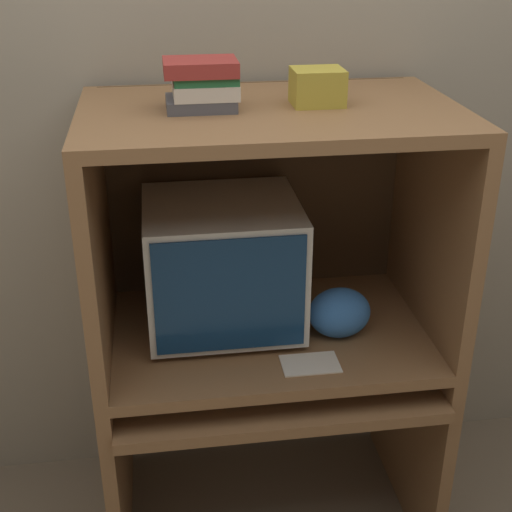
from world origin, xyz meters
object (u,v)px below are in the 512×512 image
Objects in this scene: mouse at (328,369)px; snack_bag at (339,313)px; keyboard at (231,382)px; crt_monitor at (223,264)px; storage_box at (317,87)px; book_stack at (203,84)px.

snack_bag is (0.04, 0.05, 0.16)m from mouse.
snack_bag is (0.34, 0.07, 0.17)m from keyboard.
crt_monitor is at bearing 89.81° from keyboard.
crt_monitor reaches higher than keyboard.
crt_monitor reaches higher than mouse.
snack_bag is 0.67m from storage_box.
snack_bag is (0.34, -0.12, -0.13)m from crt_monitor.
keyboard is 0.30m from mouse.
snack_bag is 0.79m from book_stack.
book_stack is at bearing -178.90° from storage_box.
snack_bag is at bearing -9.89° from book_stack.
snack_bag reaches higher than mouse.
crt_monitor is 0.38m from snack_bag.
mouse is 0.92m from book_stack.
keyboard is 0.39m from snack_bag.
crt_monitor is 0.60m from storage_box.
crt_monitor is at bearing 169.92° from storage_box.
keyboard is at bearing -168.16° from snack_bag.
crt_monitor reaches higher than snack_bag.
snack_bag is at bearing 11.84° from keyboard.
mouse is at bearing -73.84° from storage_box.
storage_box reaches higher than keyboard.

